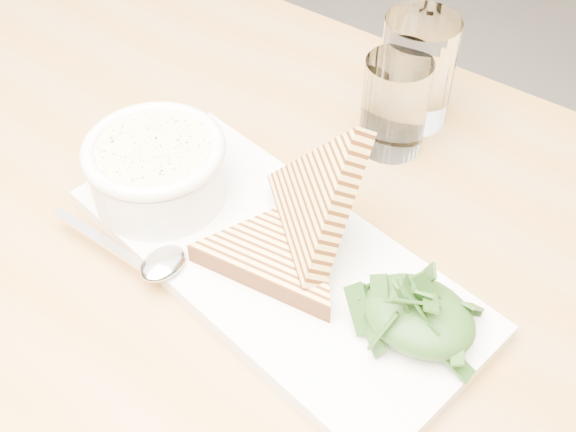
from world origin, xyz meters
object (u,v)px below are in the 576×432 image
Objects in this scene: platter at (275,260)px; glass_near at (395,105)px; table_top at (255,283)px; soup_bowl at (158,175)px; glass_far at (417,71)px.

glass_near is at bearing 90.36° from platter.
soup_bowl reaches higher than table_top.
glass_far is (-0.01, 0.06, 0.01)m from glass_near.
glass_near is at bearing 57.72° from soup_bowl.
table_top is 0.24m from glass_near.
platter is 3.79× the size of glass_near.
platter reaches higher than table_top.
platter is 0.14m from soup_bowl.
table_top is 11.41× the size of glass_near.
table_top is at bearing -5.62° from soup_bowl.
glass_near is at bearing -83.90° from glass_far.
glass_near is 0.06m from glass_far.
glass_far is at bearing 91.56° from platter.
platter is 0.22m from glass_near.
glass_far is at bearing 88.79° from table_top.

